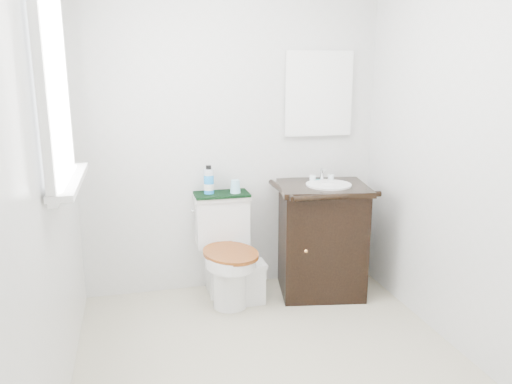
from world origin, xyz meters
name	(u,v)px	position (x,y,z in m)	size (l,w,h in m)	color
floor	(277,369)	(0.00, 0.00, 0.00)	(2.40, 2.40, 0.00)	#ADA88B
wall_back	(232,130)	(0.00, 1.20, 1.20)	(2.40, 2.40, 0.00)	silver
wall_front	(406,228)	(0.00, -1.20, 1.20)	(2.40, 2.40, 0.00)	silver
wall_left	(44,166)	(-1.10, 0.00, 1.20)	(2.40, 2.40, 0.00)	silver
wall_right	(470,148)	(1.10, 0.00, 1.20)	(2.40, 2.40, 0.00)	silver
window	(52,85)	(-1.07, 0.25, 1.55)	(0.02, 0.70, 0.90)	white
mirror	(319,94)	(0.65, 1.18, 1.45)	(0.50, 0.02, 0.60)	silver
toilet	(225,255)	(-0.11, 0.97, 0.33)	(0.45, 0.65, 0.74)	white
vanity	(322,236)	(0.60, 0.90, 0.43)	(0.71, 0.64, 0.92)	black
trash_bin	(251,282)	(0.05, 0.84, 0.15)	(0.21, 0.17, 0.30)	silver
towel	(222,194)	(-0.11, 1.09, 0.75)	(0.39, 0.22, 0.02)	black
mouthwash_bottle	(209,181)	(-0.19, 1.10, 0.85)	(0.07, 0.07, 0.20)	#1980D9
cup	(235,186)	(-0.01, 1.07, 0.81)	(0.08, 0.08, 0.09)	#8FCFEA
soap_bar	(317,180)	(0.60, 1.03, 0.83)	(0.07, 0.04, 0.02)	teal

